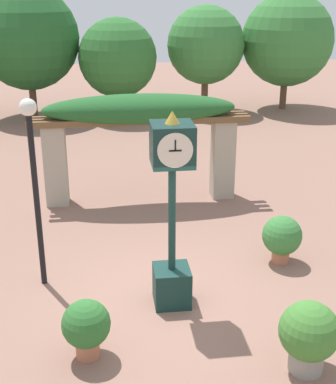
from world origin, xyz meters
TOP-DOWN VIEW (x-y plane):
  - ground_plane at (0.00, 0.00)m, footprint 60.00×60.00m
  - pedestal_clock at (0.14, -0.15)m, footprint 0.64×0.69m
  - pergola at (0.00, 4.54)m, footprint 5.19×1.13m
  - potted_plant_near_left at (2.40, 0.98)m, footprint 0.76×0.76m
  - potted_plant_near_right at (1.75, -2.06)m, footprint 0.83×0.83m
  - potted_plant_far_left at (-1.24, -1.40)m, footprint 0.69×0.69m
  - lamp_post at (-2.04, 0.76)m, footprint 0.28×0.28m
  - tree_line at (0.47, 14.11)m, footprint 17.39×4.21m

SIDE VIEW (x-z plane):
  - ground_plane at x=0.00m, z-range 0.00..0.00m
  - potted_plant_far_left at x=-1.24m, z-range 0.06..0.96m
  - potted_plant_near_left at x=2.40m, z-range 0.06..1.00m
  - potted_plant_near_right at x=1.75m, z-range 0.05..1.09m
  - pedestal_clock at x=0.14m, z-range 0.04..3.30m
  - pergola at x=0.00m, z-range 0.67..3.30m
  - lamp_post at x=-2.04m, z-range 0.57..3.89m
  - tree_line at x=0.47m, z-range 0.24..5.32m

